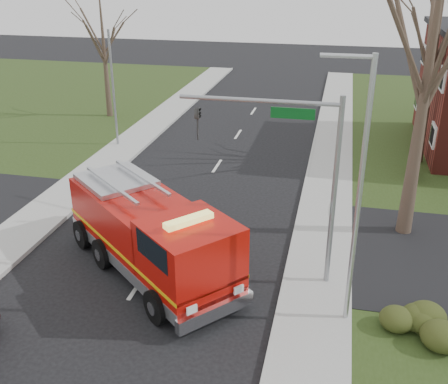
# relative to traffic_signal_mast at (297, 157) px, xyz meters

# --- Properties ---
(ground) EXTENTS (120.00, 120.00, 0.00)m
(ground) POSITION_rel_traffic_signal_mast_xyz_m (-5.21, -1.50, -4.71)
(ground) COLOR black
(ground) RESTS_ON ground
(sidewalk_right) EXTENTS (2.40, 80.00, 0.15)m
(sidewalk_right) POSITION_rel_traffic_signal_mast_xyz_m (0.99, -1.50, -4.63)
(sidewalk_right) COLOR #989892
(sidewalk_right) RESTS_ON ground
(health_center_sign) EXTENTS (0.12, 2.00, 1.40)m
(health_center_sign) POSITION_rel_traffic_signal_mast_xyz_m (5.29, 11.00, -3.83)
(health_center_sign) COLOR #511312
(health_center_sign) RESTS_ON ground
(hedge_corner) EXTENTS (2.80, 2.00, 0.90)m
(hedge_corner) POSITION_rel_traffic_signal_mast_xyz_m (3.79, -2.50, -4.13)
(hedge_corner) COLOR #273111
(hedge_corner) RESTS_ON lawn_right
(bare_tree_near) EXTENTS (6.00, 6.00, 12.00)m
(bare_tree_near) POSITION_rel_traffic_signal_mast_xyz_m (4.29, 4.50, 2.71)
(bare_tree_near) COLOR #3E2E25
(bare_tree_near) RESTS_ON ground
(bare_tree_far) EXTENTS (5.25, 5.25, 10.50)m
(bare_tree_far) POSITION_rel_traffic_signal_mast_xyz_m (5.79, 13.50, 1.78)
(bare_tree_far) COLOR #3E2E25
(bare_tree_far) RESTS_ON ground
(bare_tree_left) EXTENTS (4.50, 4.50, 9.00)m
(bare_tree_left) POSITION_rel_traffic_signal_mast_xyz_m (-15.21, 18.50, 0.86)
(bare_tree_left) COLOR #3E2E25
(bare_tree_left) RESTS_ON ground
(traffic_signal_mast) EXTENTS (5.29, 0.18, 6.80)m
(traffic_signal_mast) POSITION_rel_traffic_signal_mast_xyz_m (0.00, 0.00, 0.00)
(traffic_signal_mast) COLOR gray
(traffic_signal_mast) RESTS_ON ground
(streetlight_pole) EXTENTS (1.48, 0.16, 8.40)m
(streetlight_pole) POSITION_rel_traffic_signal_mast_xyz_m (1.93, -2.00, -0.16)
(streetlight_pole) COLOR #B7BABF
(streetlight_pole) RESTS_ON ground
(utility_pole_far) EXTENTS (0.14, 0.14, 7.00)m
(utility_pole_far) POSITION_rel_traffic_signal_mast_xyz_m (-12.01, 12.50, -1.21)
(utility_pole_far) COLOR gray
(utility_pole_far) RESTS_ON ground
(fire_engine) EXTENTS (7.92, 7.39, 3.27)m
(fire_engine) POSITION_rel_traffic_signal_mast_xyz_m (-4.97, -0.60, -3.23)
(fire_engine) COLOR #AE0E08
(fire_engine) RESTS_ON ground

